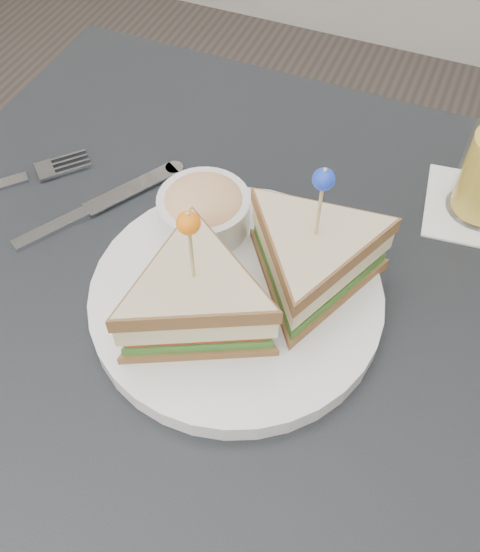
% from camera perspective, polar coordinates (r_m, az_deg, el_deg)
% --- Properties ---
extents(ground_plane, '(3.50, 3.50, 0.00)m').
position_cam_1_polar(ground_plane, '(1.30, -0.62, -22.17)').
color(ground_plane, '#3F3833').
extents(table, '(0.80, 0.80, 0.75)m').
position_cam_1_polar(table, '(0.68, -1.12, -6.87)').
color(table, black).
rests_on(table, ground).
extents(plate_meal, '(0.33, 0.31, 0.17)m').
position_cam_1_polar(plate_meal, '(0.58, 0.49, 0.06)').
color(plate_meal, white).
rests_on(plate_meal, table).
extents(cutlery_fork, '(0.16, 0.17, 0.01)m').
position_cam_1_polar(cutlery_fork, '(0.78, -20.59, 8.21)').
color(cutlery_fork, '#B6B9C1').
rests_on(cutlery_fork, table).
extents(cutlery_knife, '(0.13, 0.20, 0.01)m').
position_cam_1_polar(cutlery_knife, '(0.72, -13.35, 6.23)').
color(cutlery_knife, silver).
rests_on(cutlery_knife, table).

